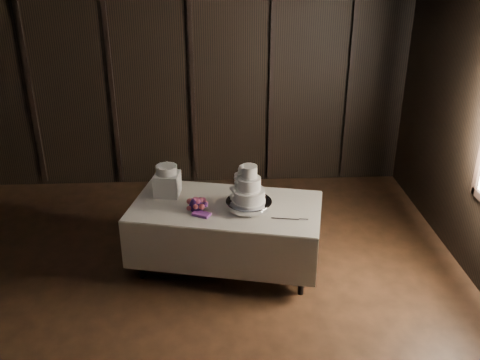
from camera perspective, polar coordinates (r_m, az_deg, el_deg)
name	(u,v)px	position (r m, az deg, el deg)	size (l,w,h in m)	color
room	(179,195)	(4.23, -6.49, -1.63)	(6.08, 7.08, 3.08)	black
display_table	(226,233)	(5.82, -1.48, -5.69)	(2.17, 1.45, 0.76)	white
cake_stand	(249,205)	(5.56, 0.94, -2.67)	(0.48, 0.48, 0.09)	silver
wedding_cake	(246,188)	(5.46, 0.67, -0.88)	(0.37, 0.33, 0.40)	white
bouquet	(197,205)	(5.54, -4.65, -2.66)	(0.29, 0.39, 0.18)	#CF4D75
box_pedestal	(167,184)	(5.88, -7.75, -0.44)	(0.26, 0.26, 0.25)	white
small_cake	(167,170)	(5.81, -7.84, 1.09)	(0.23, 0.23, 0.09)	white
cake_knife	(285,219)	(5.40, 4.83, -4.16)	(0.37, 0.02, 0.01)	silver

